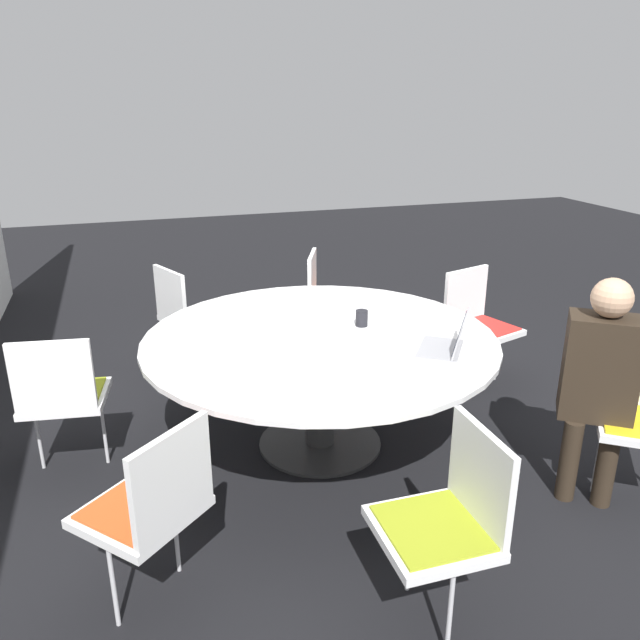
# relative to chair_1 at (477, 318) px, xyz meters

# --- Properties ---
(ground_plane) EXTENTS (16.00, 16.00, 0.00)m
(ground_plane) POSITION_rel_chair_1_xyz_m (-0.50, 1.37, -0.51)
(ground_plane) COLOR black
(conference_table) EXTENTS (2.06, 2.06, 0.72)m
(conference_table) POSITION_rel_chair_1_xyz_m (-0.50, 1.37, 0.10)
(conference_table) COLOR #333333
(conference_table) RESTS_ON ground_plane
(chair_1) EXTENTS (0.53, 0.55, 0.86)m
(chair_1) POSITION_rel_chair_1_xyz_m (0.00, 0.00, 0.00)
(chair_1) COLOR white
(chair_1) RESTS_ON ground_plane
(chair_2) EXTENTS (0.57, 0.56, 0.86)m
(chair_2) POSITION_rel_chair_1_xyz_m (0.87, 0.86, 0.00)
(chair_2) COLOR white
(chair_2) RESTS_ON ground_plane
(chair_3) EXTENTS (0.57, 0.56, 0.86)m
(chair_3) POSITION_rel_chair_1_xyz_m (0.81, 2.00, 0.00)
(chair_3) COLOR white
(chair_3) RESTS_ON ground_plane
(chair_4) EXTENTS (0.48, 0.50, 0.86)m
(chair_4) POSITION_rel_chair_1_xyz_m (-0.35, 2.81, 0.00)
(chair_4) COLOR white
(chair_4) RESTS_ON ground_plane
(chair_5) EXTENTS (0.61, 0.61, 0.86)m
(chair_5) POSITION_rel_chair_1_xyz_m (-1.52, 2.40, 0.00)
(chair_5) COLOR white
(chair_5) RESTS_ON ground_plane
(chair_6) EXTENTS (0.44, 0.42, 0.86)m
(chair_6) POSITION_rel_chair_1_xyz_m (-1.95, 1.31, 0.00)
(chair_6) COLOR white
(chair_6) RESTS_ON ground_plane
(person_0) EXTENTS (0.39, 0.42, 1.21)m
(person_0) POSITION_rel_chair_1_xyz_m (-1.40, 0.15, 0.19)
(person_0) COLOR #2D2319
(person_0) RESTS_ON ground_plane
(laptop) EXTENTS (0.41, 0.39, 0.21)m
(laptop) POSITION_rel_chair_1_xyz_m (-0.93, 0.77, 0.26)
(laptop) COLOR #99999E
(laptop) RESTS_ON conference_table
(coffee_cup) EXTENTS (0.07, 0.07, 0.10)m
(coffee_cup) POSITION_rel_chair_1_xyz_m (-0.41, 1.07, 0.26)
(coffee_cup) COLOR black
(coffee_cup) RESTS_ON conference_table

